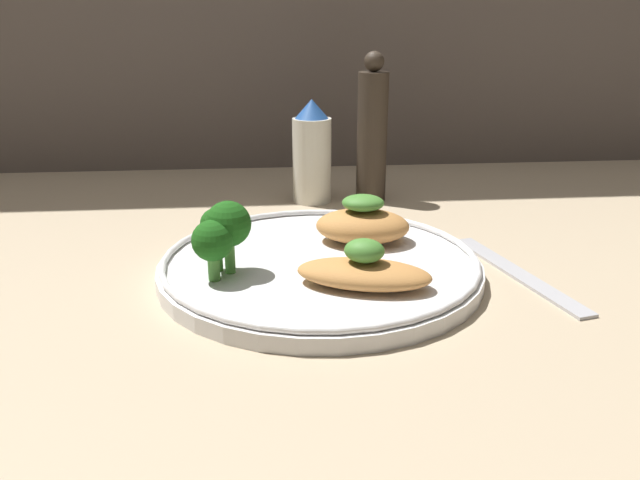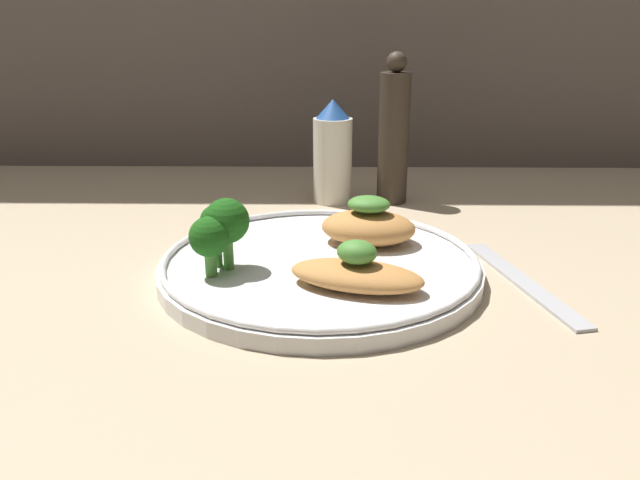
{
  "view_description": "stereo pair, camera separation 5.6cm",
  "coord_description": "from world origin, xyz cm",
  "px_view_note": "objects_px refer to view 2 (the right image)",
  "views": [
    {
      "loc": [
        -4.76,
        -52.11,
        22.21
      ],
      "look_at": [
        0.0,
        0.0,
        3.4
      ],
      "focal_mm": 35.0,
      "sensor_mm": 36.0,
      "label": 1
    },
    {
      "loc": [
        0.79,
        -52.32,
        22.21
      ],
      "look_at": [
        0.0,
        0.0,
        3.4
      ],
      "focal_mm": 35.0,
      "sensor_mm": 36.0,
      "label": 2
    }
  ],
  "objects_px": {
    "plate": "(320,265)",
    "broccoli_bunch": "(219,228)",
    "sauce_bottle": "(333,154)",
    "pepper_grinder": "(394,135)"
  },
  "relations": [
    {
      "from": "plate",
      "to": "broccoli_bunch",
      "type": "bearing_deg",
      "value": -164.27
    },
    {
      "from": "broccoli_bunch",
      "to": "sauce_bottle",
      "type": "xyz_separation_m",
      "value": [
        0.1,
        0.27,
        0.01
      ]
    },
    {
      "from": "pepper_grinder",
      "to": "broccoli_bunch",
      "type": "bearing_deg",
      "value": -122.97
    },
    {
      "from": "broccoli_bunch",
      "to": "pepper_grinder",
      "type": "distance_m",
      "value": 0.32
    },
    {
      "from": "plate",
      "to": "broccoli_bunch",
      "type": "xyz_separation_m",
      "value": [
        -0.09,
        -0.02,
        0.04
      ]
    },
    {
      "from": "sauce_bottle",
      "to": "broccoli_bunch",
      "type": "bearing_deg",
      "value": -110.11
    },
    {
      "from": "plate",
      "to": "sauce_bottle",
      "type": "height_order",
      "value": "sauce_bottle"
    },
    {
      "from": "plate",
      "to": "broccoli_bunch",
      "type": "height_order",
      "value": "broccoli_bunch"
    },
    {
      "from": "plate",
      "to": "pepper_grinder",
      "type": "relative_size",
      "value": 1.58
    },
    {
      "from": "broccoli_bunch",
      "to": "plate",
      "type": "bearing_deg",
      "value": 15.73
    }
  ]
}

